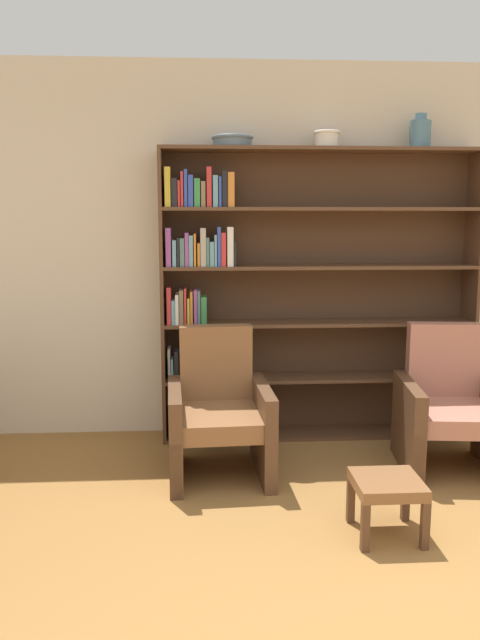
{
  "coord_description": "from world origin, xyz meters",
  "views": [
    {
      "loc": [
        -0.78,
        -2.01,
        1.64
      ],
      "look_at": [
        -0.53,
        2.14,
        0.95
      ],
      "focal_mm": 35.0,
      "sensor_mm": 36.0,
      "label": 1
    }
  ],
  "objects_px": {
    "bowl_brass": "(232,141)",
    "armchair_cushioned": "(450,409)",
    "vase_tall": "(420,133)",
    "bookshelf": "(290,295)",
    "footstool": "(387,489)",
    "armchair_leather": "(219,414)",
    "bowl_copper": "(327,138)"
  },
  "relations": [
    {
      "from": "bowl_brass",
      "to": "vase_tall",
      "type": "xyz_separation_m",
      "value": [
        1.34,
        0.0,
        0.06
      ]
    },
    {
      "from": "bowl_copper",
      "to": "vase_tall",
      "type": "xyz_separation_m",
      "value": [
        0.67,
        0.0,
        0.04
      ]
    },
    {
      "from": "bowl_copper",
      "to": "armchair_leather",
      "type": "bearing_deg",
      "value": -140.64
    },
    {
      "from": "bowl_brass",
      "to": "bowl_copper",
      "type": "xyz_separation_m",
      "value": [
        0.67,
        0.0,
        0.02
      ]
    },
    {
      "from": "bowl_copper",
      "to": "armchair_leather",
      "type": "distance_m",
      "value": 2.07
    },
    {
      "from": "vase_tall",
      "to": "armchair_leather",
      "type": "bearing_deg",
      "value": -156.07
    },
    {
      "from": "bowl_brass",
      "to": "bowl_copper",
      "type": "bearing_deg",
      "value": 0.0
    },
    {
      "from": "vase_tall",
      "to": "bookshelf",
      "type": "bearing_deg",
      "value": 178.67
    },
    {
      "from": "bowl_brass",
      "to": "footstool",
      "type": "bearing_deg",
      "value": -64.73
    },
    {
      "from": "bowl_brass",
      "to": "armchair_cushioned",
      "type": "relative_size",
      "value": 0.32
    },
    {
      "from": "bookshelf",
      "to": "armchair_leather",
      "type": "distance_m",
      "value": 1.1
    },
    {
      "from": "bowl_brass",
      "to": "armchair_leather",
      "type": "bearing_deg",
      "value": -100.78
    },
    {
      "from": "vase_tall",
      "to": "armchair_cushioned",
      "type": "height_order",
      "value": "vase_tall"
    },
    {
      "from": "bookshelf",
      "to": "vase_tall",
      "type": "bearing_deg",
      "value": -1.33
    },
    {
      "from": "armchair_cushioned",
      "to": "footstool",
      "type": "bearing_deg",
      "value": 58.78
    },
    {
      "from": "bowl_copper",
      "to": "bowl_brass",
      "type": "bearing_deg",
      "value": 180.0
    },
    {
      "from": "vase_tall",
      "to": "armchair_leather",
      "type": "relative_size",
      "value": 0.26
    },
    {
      "from": "bookshelf",
      "to": "armchair_leather",
      "type": "xyz_separation_m",
      "value": [
        -0.54,
        -0.67,
        -0.68
      ]
    },
    {
      "from": "bookshelf",
      "to": "armchair_cushioned",
      "type": "bearing_deg",
      "value": -34.5
    },
    {
      "from": "bookshelf",
      "to": "bowl_brass",
      "type": "height_order",
      "value": "bowl_brass"
    },
    {
      "from": "bookshelf",
      "to": "vase_tall",
      "type": "relative_size",
      "value": 9.57
    },
    {
      "from": "bookshelf",
      "to": "footstool",
      "type": "bearing_deg",
      "value": -79.02
    },
    {
      "from": "footstool",
      "to": "bowl_brass",
      "type": "bearing_deg",
      "value": 115.27
    },
    {
      "from": "bookshelf",
      "to": "armchair_cushioned",
      "type": "distance_m",
      "value": 1.37
    },
    {
      "from": "armchair_leather",
      "to": "armchair_cushioned",
      "type": "relative_size",
      "value": 1.0
    },
    {
      "from": "bookshelf",
      "to": "armchair_leather",
      "type": "bearing_deg",
      "value": -129.1
    },
    {
      "from": "vase_tall",
      "to": "bowl_brass",
      "type": "bearing_deg",
      "value": -180.0
    },
    {
      "from": "bowl_copper",
      "to": "footstool",
      "type": "bearing_deg",
      "value": -87.97
    },
    {
      "from": "bookshelf",
      "to": "footstool",
      "type": "height_order",
      "value": "bookshelf"
    },
    {
      "from": "vase_tall",
      "to": "footstool",
      "type": "relative_size",
      "value": 0.7
    },
    {
      "from": "armchair_cushioned",
      "to": "bowl_brass",
      "type": "bearing_deg",
      "value": -18.66
    },
    {
      "from": "armchair_leather",
      "to": "bowl_brass",
      "type": "bearing_deg",
      "value": -103.85
    }
  ]
}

